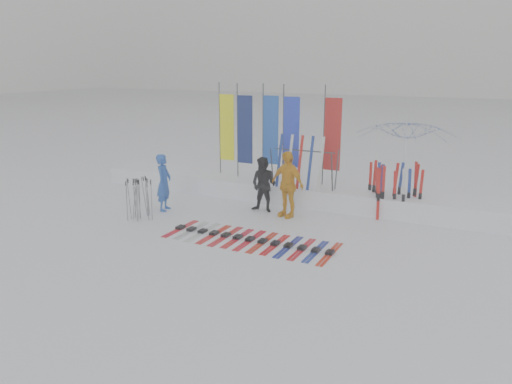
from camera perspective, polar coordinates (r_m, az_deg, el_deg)
The scene contains 11 objects.
ground at distance 12.80m, azimuth -3.97°, elevation -5.87°, with size 120.00×120.00×0.00m, color white.
snow_bank at distance 16.67m, azimuth 3.90°, elevation 0.09°, with size 14.00×1.60×0.60m, color white.
person_blue at distance 15.61m, azimuth -10.48°, elevation 1.08°, with size 0.64×0.42×1.77m, color blue.
person_black at distance 15.22m, azimuth 0.89°, elevation 0.84°, with size 0.82×0.64×1.70m, color black.
person_yellow at distance 14.71m, azimuth 3.58°, elevation 0.89°, with size 1.16×0.48×1.98m, color #EBA10F.
tent_canopy at distance 16.35m, azimuth 16.51°, elevation 3.19°, with size 3.06×3.12×2.81m, color white.
ski_row at distance 12.94m, azimuth -0.68°, elevation -5.44°, with size 4.47×1.67×0.07m.
pole_cluster at distance 14.95m, azimuth -13.19°, elevation -0.77°, with size 0.76×0.79×1.25m.
feather_flags at distance 16.80m, azimuth 1.74°, elevation 6.99°, with size 4.45×0.30×3.20m.
ski_rack at distance 15.84m, azimuth 5.52°, elevation 3.31°, with size 2.04×0.80×1.23m.
upright_skis at distance 15.36m, azimuth 15.19°, elevation 0.16°, with size 1.66×1.15×1.66m.
Camera 1 is at (6.03, -10.37, 4.47)m, focal length 35.00 mm.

